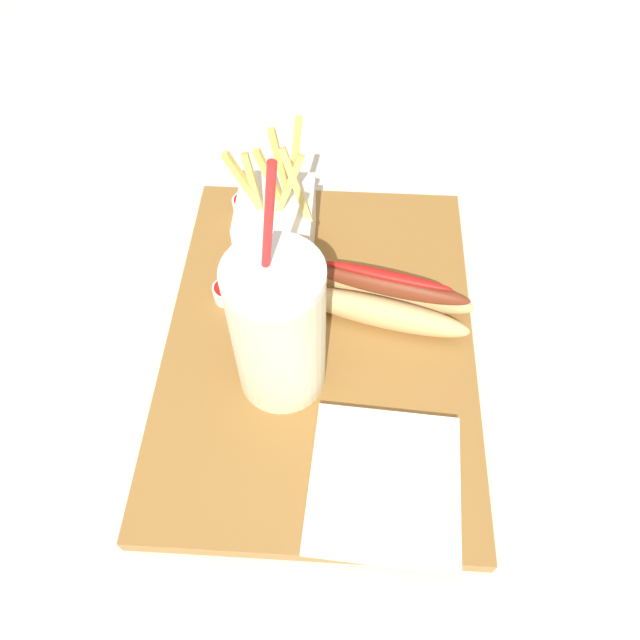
% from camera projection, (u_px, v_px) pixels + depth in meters
% --- Properties ---
extents(ground_plane, '(2.40, 2.40, 0.02)m').
position_uv_depth(ground_plane, '(320.00, 352.00, 0.65)').
color(ground_plane, silver).
extents(food_tray, '(0.44, 0.32, 0.02)m').
position_uv_depth(food_tray, '(320.00, 342.00, 0.63)').
color(food_tray, olive).
rests_on(food_tray, ground_plane).
extents(soda_cup, '(0.09, 0.09, 0.27)m').
position_uv_depth(soda_cup, '(278.00, 330.00, 0.53)').
color(soda_cup, beige).
rests_on(soda_cup, food_tray).
extents(fries_basket, '(0.09, 0.09, 0.16)m').
position_uv_depth(fries_basket, '(277.00, 226.00, 0.65)').
color(fries_basket, white).
rests_on(fries_basket, food_tray).
extents(hot_dog_1, '(0.10, 0.19, 0.06)m').
position_uv_depth(hot_dog_1, '(385.00, 297.00, 0.62)').
color(hot_dog_1, '#DBB775').
rests_on(hot_dog_1, food_tray).
extents(ketchup_cup_1, '(0.03, 0.03, 0.02)m').
position_uv_depth(ketchup_cup_1, '(247.00, 205.00, 0.72)').
color(ketchup_cup_1, white).
rests_on(ketchup_cup_1, food_tray).
extents(ketchup_cup_2, '(0.03, 0.03, 0.02)m').
position_uv_depth(ketchup_cup_2, '(227.00, 292.00, 0.64)').
color(ketchup_cup_2, white).
rests_on(ketchup_cup_2, food_tray).
extents(napkin_stack, '(0.15, 0.14, 0.01)m').
position_uv_depth(napkin_stack, '(384.00, 483.00, 0.53)').
color(napkin_stack, white).
rests_on(napkin_stack, food_tray).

